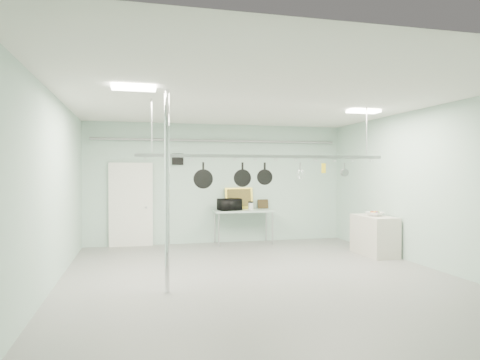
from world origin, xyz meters
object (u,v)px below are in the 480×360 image
object	(u,v)px
side_cabinet	(374,235)
skillet_right	(265,173)
skillet_mid	(242,174)
microwave	(230,204)
fruit_bowl	(375,214)
skillet_left	(203,175)
coffee_canister	(251,206)
chrome_pole	(167,191)
prep_table	(243,213)
pot_rack	(266,155)

from	to	relation	value
side_cabinet	skillet_right	bearing A→B (deg)	-159.69
side_cabinet	skillet_mid	world-z (taller)	skillet_mid
microwave	fruit_bowl	world-z (taller)	microwave
skillet_left	skillet_right	distance (m)	1.17
coffee_canister	skillet_mid	xyz separation A→B (m)	(-1.03, -3.22, 0.86)
chrome_pole	skillet_right	distance (m)	2.10
skillet_mid	prep_table	bearing A→B (deg)	80.88
microwave	skillet_left	size ratio (longest dim) A/B	1.20
microwave	skillet_left	world-z (taller)	skillet_left
pot_rack	fruit_bowl	bearing A→B (deg)	20.21
chrome_pole	skillet_mid	bearing A→B (deg)	31.88
pot_rack	microwave	bearing A→B (deg)	89.83
prep_table	skillet_left	size ratio (longest dim) A/B	3.42
pot_rack	skillet_right	bearing A→B (deg)	180.00
chrome_pole	skillet_mid	world-z (taller)	chrome_pole
skillet_mid	coffee_canister	bearing A→B (deg)	77.60
side_cabinet	fruit_bowl	world-z (taller)	fruit_bowl
fruit_bowl	skillet_mid	distance (m)	3.69
coffee_canister	side_cabinet	bearing A→B (deg)	-41.79
prep_table	side_cabinet	size ratio (longest dim) A/B	1.33
coffee_canister	fruit_bowl	distance (m)	3.19
skillet_right	microwave	bearing A→B (deg)	110.04
pot_rack	skillet_right	xyz separation A→B (m)	(-0.02, 0.00, -0.34)
pot_rack	skillet_left	xyz separation A→B (m)	(-1.19, 0.00, -0.38)
chrome_pole	coffee_canister	xyz separation A→B (m)	(2.48, 4.12, -0.60)
pot_rack	microwave	world-z (taller)	pot_rack
side_cabinet	fruit_bowl	distance (m)	0.50
prep_table	coffee_canister	size ratio (longest dim) A/B	8.34
skillet_mid	side_cabinet	bearing A→B (deg)	23.28
microwave	skillet_mid	distance (m)	3.37
skillet_mid	pot_rack	bearing A→B (deg)	5.37
side_cabinet	skillet_left	bearing A→B (deg)	-165.11
prep_table	fruit_bowl	world-z (taller)	fruit_bowl
skillet_left	skillet_mid	bearing A→B (deg)	5.10
coffee_canister	fruit_bowl	size ratio (longest dim) A/B	0.50
prep_table	chrome_pole	bearing A→B (deg)	-118.71
skillet_left	pot_rack	bearing A→B (deg)	5.10
pot_rack	skillet_mid	bearing A→B (deg)	180.00
coffee_canister	skillet_left	distance (m)	3.77
coffee_canister	skillet_mid	bearing A→B (deg)	-107.77
chrome_pole	side_cabinet	size ratio (longest dim) A/B	2.67
pot_rack	coffee_canister	xyz separation A→B (m)	(0.58, 3.22, -1.23)
fruit_bowl	prep_table	bearing A→B (deg)	139.04
microwave	coffee_canister	xyz separation A→B (m)	(0.57, -0.02, -0.06)
chrome_pole	skillet_right	bearing A→B (deg)	25.60
pot_rack	coffee_canister	bearing A→B (deg)	79.81
pot_rack	skillet_mid	distance (m)	0.58
side_cabinet	pot_rack	size ratio (longest dim) A/B	0.25
coffee_canister	skillet_right	size ratio (longest dim) A/B	0.48
side_cabinet	skillet_right	size ratio (longest dim) A/B	3.00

